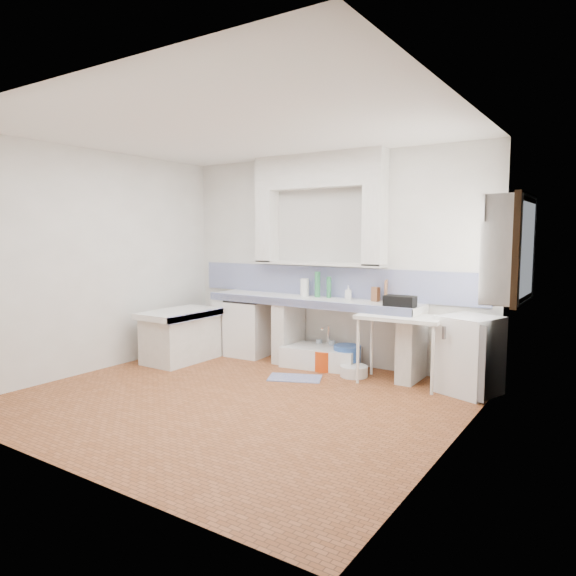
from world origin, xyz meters
The scene contains 36 objects.
floor centered at (0.00, 0.00, 0.00)m, with size 4.50×4.50×0.00m, color #96532E.
ceiling centered at (0.00, 0.00, 2.80)m, with size 4.50×4.50×0.00m, color white.
wall_back centered at (0.00, 2.00, 1.40)m, with size 4.50×4.50×0.00m, color white.
wall_front centered at (0.00, -2.00, 1.40)m, with size 4.50×4.50×0.00m, color white.
wall_left centered at (-2.25, 0.00, 1.40)m, with size 4.50×4.50×0.00m, color white.
wall_right centered at (2.25, 0.00, 1.40)m, with size 4.50×4.50×0.00m, color white.
alcove_mass centered at (-0.10, 1.88, 2.58)m, with size 1.90×0.25×0.45m, color white.
window_frame centered at (2.42, 1.20, 1.60)m, with size 0.35×0.86×1.06m, color #382411.
lace_valance centered at (2.28, 1.20, 1.98)m, with size 0.01×0.84×0.24m, color white.
counter_slab centered at (-0.10, 1.70, 0.86)m, with size 3.00×0.60×0.08m, color white.
counter_lip centered at (-0.10, 1.42, 0.86)m, with size 3.00×0.04×0.10m, color navy.
counter_pier_left centered at (-1.50, 1.70, 0.41)m, with size 0.20×0.55×0.82m, color white.
counter_pier_mid centered at (-0.45, 1.70, 0.41)m, with size 0.20×0.55×0.82m, color white.
counter_pier_right centered at (1.30, 1.70, 0.41)m, with size 0.20×0.55×0.82m, color white.
peninsula_top centered at (-1.70, 0.90, 0.66)m, with size 0.70×1.10×0.08m, color white.
peninsula_base centered at (-1.70, 0.90, 0.31)m, with size 0.60×1.00×0.62m, color white.
peninsula_lip centered at (-1.37, 0.90, 0.66)m, with size 0.04×1.10×0.10m, color navy.
backsplash centered at (0.00, 1.99, 1.10)m, with size 4.27×0.03×0.40m, color navy.
stove centered at (-1.11, 1.67, 0.39)m, with size 0.55×0.53×0.78m, color white.
sink centered at (0.07, 1.68, 0.12)m, with size 0.99×0.53×0.24m, color white.
side_table centered at (1.24, 1.49, 0.40)m, with size 0.97×0.54×0.04m, color white.
fridge centered at (2.00, 1.58, 0.43)m, with size 0.55×0.55×0.85m, color white.
bucket_red centered at (-0.25, 1.64, 0.13)m, with size 0.29×0.29×0.27m, color red.
bucket_orange centered at (0.21, 1.54, 0.13)m, with size 0.28×0.28×0.26m, color #DF430D.
bucket_blue centered at (0.45, 1.69, 0.16)m, with size 0.35×0.35×0.33m, color #2F59AB.
basin_white centered at (0.65, 1.49, 0.07)m, with size 0.34×0.34×0.13m, color white.
water_bottle_a centered at (-0.05, 1.85, 0.16)m, with size 0.08×0.08×0.32m, color silver.
water_bottle_b centered at (0.15, 1.85, 0.16)m, with size 0.09×0.09×0.33m, color silver.
black_bag centered at (1.20, 1.54, 0.92)m, with size 0.35×0.20×0.22m, color black.
green_bottle_a centered at (-0.07, 1.83, 1.07)m, with size 0.08×0.08×0.34m, color #2D7646.
green_bottle_b centered at (0.09, 1.85, 1.04)m, with size 0.06×0.06×0.28m, color #2D7646.
knife_block centered at (0.76, 1.85, 0.99)m, with size 0.09×0.07×0.18m, color brown.
cutting_board centered at (0.90, 1.85, 1.04)m, with size 0.02×0.20×0.27m, color brown.
paper_towel centered at (-0.28, 1.85, 1.02)m, with size 0.12×0.12×0.24m, color white.
soap_bottle centered at (0.38, 1.85, 0.99)m, with size 0.08×0.08×0.18m, color white.
rug centered at (0.09, 1.01, 0.01)m, with size 0.63×0.36×0.01m, color #363E8B.
Camera 1 is at (3.40, -4.17, 1.75)m, focal length 32.36 mm.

